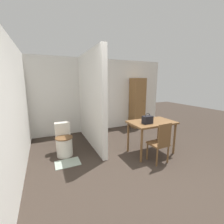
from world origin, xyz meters
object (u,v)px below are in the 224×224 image
(dining_table, at_px, (152,126))
(wooden_cabinet, at_px, (137,103))
(toilet, at_px, (64,142))
(wooden_chair, at_px, (161,142))
(handbag, at_px, (147,120))

(dining_table, height_order, wooden_cabinet, wooden_cabinet)
(dining_table, relative_size, toilet, 1.45)
(wooden_chair, xyz_separation_m, toilet, (-1.84, 1.26, -0.16))
(wooden_chair, relative_size, wooden_cabinet, 0.49)
(dining_table, bearing_deg, toilet, 158.01)
(toilet, bearing_deg, handbag, -26.44)
(dining_table, xyz_separation_m, wooden_chair, (-0.13, -0.47, -0.22))
(wooden_cabinet, bearing_deg, dining_table, -114.69)
(wooden_cabinet, bearing_deg, handbag, -118.31)
(wooden_chair, xyz_separation_m, handbag, (-0.07, 0.38, 0.41))
(wooden_chair, bearing_deg, wooden_cabinet, 64.97)
(dining_table, distance_m, toilet, 2.16)
(toilet, distance_m, handbag, 2.05)
(toilet, bearing_deg, wooden_cabinet, 22.52)
(dining_table, relative_size, wooden_chair, 1.19)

